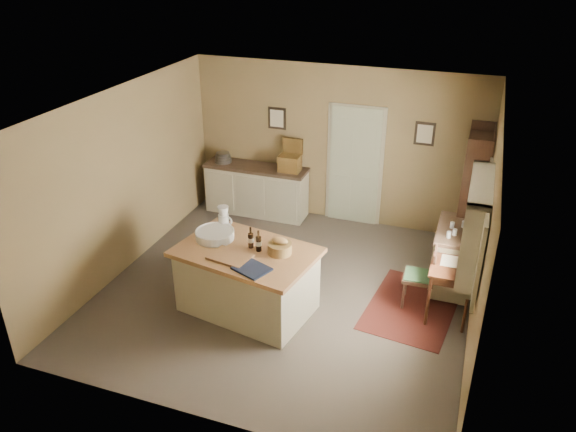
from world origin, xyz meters
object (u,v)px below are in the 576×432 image
work_island (247,278)px  sideboard (257,188)px  writing_desk (453,268)px  right_cabinet (455,257)px  desk_chair (418,277)px  shelving_unit (475,198)px

work_island → sideboard: size_ratio=1.05×
work_island → writing_desk: size_ratio=2.18×
right_cabinet → writing_desk: bearing=-90.0°
right_cabinet → work_island: bearing=-149.1°
work_island → right_cabinet: bearing=41.0°
desk_chair → shelving_unit: 1.72m
work_island → right_cabinet: (2.55, 1.53, -0.02)m
sideboard → writing_desk: (3.54, -1.92, 0.19)m
writing_desk → shelving_unit: bearing=84.2°
right_cabinet → shelving_unit: bearing=79.5°
sideboard → right_cabinet: size_ratio=1.77×
work_island → right_cabinet: size_ratio=1.86×
shelving_unit → desk_chair: bearing=-110.8°
desk_chair → shelving_unit: (0.57, 1.51, 0.61)m
work_island → shelving_unit: bearing=51.2°
sideboard → desk_chair: sideboard is taller
desk_chair → shelving_unit: shelving_unit is taller
sideboard → writing_desk: bearing=-28.4°
sideboard → shelving_unit: 3.76m
writing_desk → shelving_unit: shelving_unit is taller
work_island → desk_chair: (2.13, 0.86, -0.05)m
writing_desk → right_cabinet: size_ratio=0.86×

